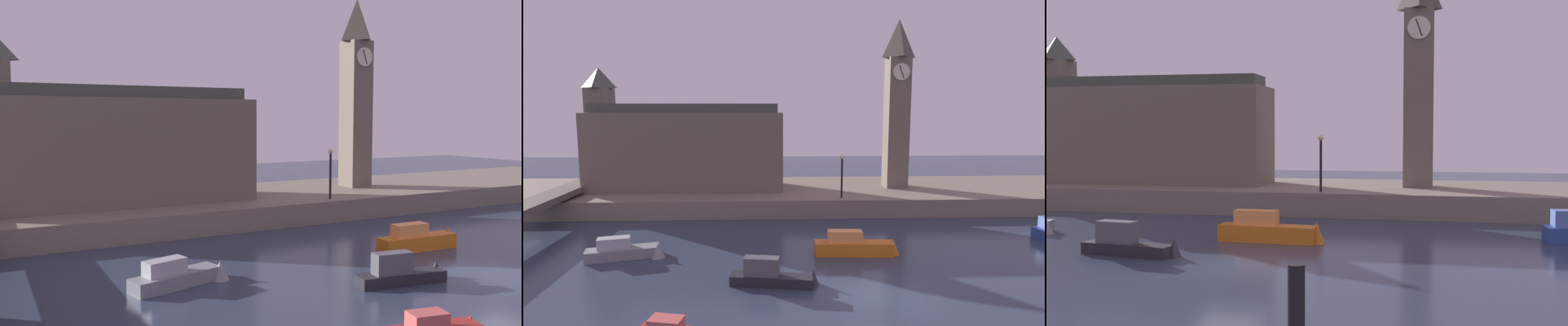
{
  "view_description": "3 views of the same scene",
  "coord_description": "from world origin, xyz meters",
  "views": [
    {
      "loc": [
        -21.12,
        -16.25,
        7.22
      ],
      "look_at": [
        -3.33,
        17.47,
        4.04
      ],
      "focal_mm": 37.41,
      "sensor_mm": 36.0,
      "label": 1
    },
    {
      "loc": [
        -5.07,
        -18.69,
        8.72
      ],
      "look_at": [
        -3.77,
        15.57,
        4.36
      ],
      "focal_mm": 28.82,
      "sensor_mm": 36.0,
      "label": 2
    },
    {
      "loc": [
        7.61,
        -22.6,
        5.23
      ],
      "look_at": [
        -0.03,
        15.88,
        3.26
      ],
      "focal_mm": 42.43,
      "sensor_mm": 36.0,
      "label": 3
    }
  ],
  "objects": [
    {
      "name": "streetlamp",
      "position": [
        0.99,
        15.13,
        3.74
      ],
      "size": [
        0.36,
        0.36,
        3.56
      ],
      "color": "black",
      "rests_on": "far_embankment"
    },
    {
      "name": "boat_patrol_orange",
      "position": [
        0.41,
        5.61,
        0.54
      ],
      "size": [
        5.24,
        1.27,
        1.66
      ],
      "color": "orange",
      "rests_on": "ground"
    },
    {
      "name": "boat_barge_dark",
      "position": [
        -4.66,
        1.37,
        0.46
      ],
      "size": [
        4.66,
        1.53,
        1.68
      ],
      "color": "#232328",
      "rests_on": "ground"
    },
    {
      "name": "clock_tower",
      "position": [
        6.88,
        19.95,
        9.47
      ],
      "size": [
        2.17,
        2.22,
        15.38
      ],
      "color": "#6B6051",
      "rests_on": "far_embankment"
    },
    {
      "name": "ground_plane",
      "position": [
        0.0,
        0.0,
        0.0
      ],
      "size": [
        120.0,
        120.0,
        0.0
      ],
      "primitive_type": "plane",
      "color": "#2D384C"
    },
    {
      "name": "parliament_hall",
      "position": [
        -13.02,
        19.76,
        5.35
      ],
      "size": [
        17.51,
        5.06,
        10.96
      ],
      "color": "#6B6051",
      "rests_on": "far_embankment"
    },
    {
      "name": "mooring_post_right",
      "position": [
        4.81,
        -9.73,
        1.19
      ],
      "size": [
        0.39,
        0.39,
        2.38
      ],
      "primitive_type": "cylinder",
      "color": "black",
      "rests_on": "ground"
    },
    {
      "name": "far_embankment",
      "position": [
        0.0,
        20.0,
        0.75
      ],
      "size": [
        70.0,
        12.0,
        1.5
      ],
      "primitive_type": "cube",
      "color": "slate",
      "rests_on": "ground"
    }
  ]
}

